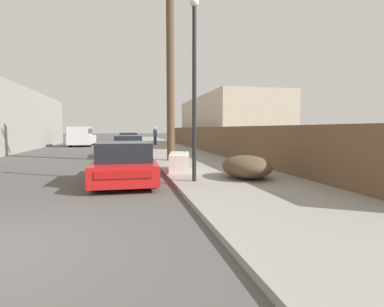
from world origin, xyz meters
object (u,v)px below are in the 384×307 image
(street_lamp, at_px, (194,78))
(brush_pile, at_px, (247,167))
(car_parked_far, at_px, (128,140))
(utility_pole, at_px, (170,62))
(parked_sports_car_red, at_px, (125,164))
(discarded_fridge, at_px, (179,162))
(car_parked_mid, at_px, (126,147))
(pedestrian, at_px, (155,136))
(pickup_truck, at_px, (81,136))

(street_lamp, bearing_deg, brush_pile, 6.85)
(car_parked_far, distance_m, utility_pole, 14.25)
(street_lamp, height_order, brush_pile, street_lamp)
(parked_sports_car_red, height_order, car_parked_far, car_parked_far)
(discarded_fridge, height_order, street_lamp, street_lamp)
(car_parked_far, xyz_separation_m, brush_pile, (3.44, -19.27, -0.14))
(parked_sports_car_red, height_order, car_parked_mid, car_parked_mid)
(parked_sports_car_red, distance_m, car_parked_far, 18.43)
(car_parked_mid, distance_m, pedestrian, 10.89)
(parked_sports_car_red, relative_size, pickup_truck, 0.78)
(discarded_fridge, height_order, parked_sports_car_red, parked_sports_car_red)
(car_parked_mid, xyz_separation_m, street_lamp, (1.89, -9.61, 2.49))
(discarded_fridge, xyz_separation_m, utility_pole, (0.26, 3.80, 4.38))
(utility_pole, height_order, street_lamp, utility_pole)
(utility_pole, height_order, brush_pile, utility_pole)
(utility_pole, xyz_separation_m, street_lamp, (-0.21, -6.00, -1.73))
(parked_sports_car_red, distance_m, brush_pile, 3.78)
(brush_pile, bearing_deg, utility_pole, 104.61)
(car_parked_mid, bearing_deg, street_lamp, -82.86)
(brush_pile, bearing_deg, car_parked_mid, 111.04)
(pickup_truck, relative_size, street_lamp, 1.06)
(street_lamp, bearing_deg, parked_sports_car_red, 152.07)
(utility_pole, relative_size, pedestrian, 5.41)
(discarded_fridge, height_order, pedestrian, pedestrian)
(discarded_fridge, distance_m, car_parked_mid, 7.64)
(street_lamp, relative_size, brush_pile, 2.68)
(parked_sports_car_red, relative_size, car_parked_far, 1.02)
(pickup_truck, distance_m, utility_pole, 17.56)
(discarded_fridge, distance_m, pedestrian, 17.97)
(parked_sports_car_red, relative_size, utility_pole, 0.46)
(car_parked_mid, relative_size, utility_pole, 0.51)
(car_parked_far, relative_size, pickup_truck, 0.76)
(discarded_fridge, bearing_deg, parked_sports_car_red, -137.49)
(pedestrian, bearing_deg, car_parked_far, -165.18)
(car_parked_far, xyz_separation_m, pickup_truck, (-4.34, 2.46, 0.31))
(utility_pole, bearing_deg, pedestrian, 87.50)
(car_parked_far, bearing_deg, car_parked_mid, -93.83)
(brush_pile, bearing_deg, parked_sports_car_red, 167.25)
(car_parked_far, bearing_deg, street_lamp, -87.75)
(car_parked_far, xyz_separation_m, utility_pole, (1.93, -13.47, 4.21))
(parked_sports_car_red, bearing_deg, brush_pile, -11.49)
(utility_pole, bearing_deg, discarded_fridge, -93.84)
(parked_sports_car_red, xyz_separation_m, pedestrian, (2.80, 19.10, 0.43))
(discarded_fridge, relative_size, parked_sports_car_red, 0.42)
(brush_pile, xyz_separation_m, pedestrian, (-0.89, 19.94, 0.53))
(utility_pole, distance_m, street_lamp, 6.25)
(car_parked_mid, bearing_deg, pickup_truck, 104.63)
(discarded_fridge, height_order, car_parked_far, car_parked_far)
(car_parked_mid, xyz_separation_m, utility_pole, (2.11, -3.61, 4.22))
(utility_pole, height_order, pedestrian, utility_pole)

